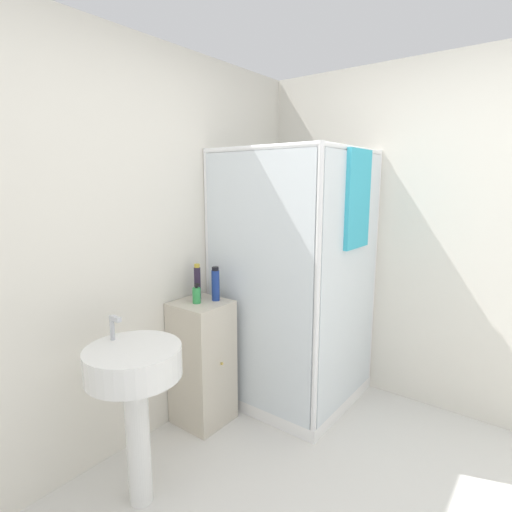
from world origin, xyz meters
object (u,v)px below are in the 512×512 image
Objects in this scene: soap_dispenser at (197,295)px; shampoo_bottle_tall_black at (197,282)px; sink at (135,381)px; shampoo_bottle_blue at (216,284)px.

shampoo_bottle_tall_black is (0.07, 0.07, 0.06)m from soap_dispenser.
shampoo_bottle_tall_black reaches higher than sink.
sink is 0.78m from soap_dispenser.
soap_dispenser is 0.12m from shampoo_bottle_tall_black.
sink is 7.23× the size of soap_dispenser.
sink is at bearing -159.31° from soap_dispenser.
sink is 0.88m from shampoo_bottle_tall_black.
soap_dispenser is at bearing 20.69° from sink.
sink is 4.27× the size of shampoo_bottle_blue.
sink is 4.04× the size of shampoo_bottle_tall_black.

